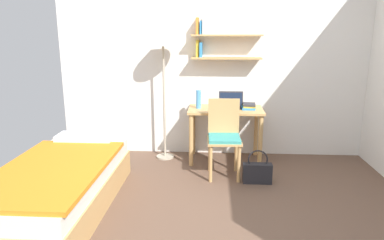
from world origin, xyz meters
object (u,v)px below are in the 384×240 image
Objects in this scene: bed at (60,186)px; laptop at (231,103)px; desk at (225,119)px; water_bottle at (198,99)px; desk_chair at (224,135)px; handbag at (257,172)px; standing_lamp at (163,44)px; book_stack at (249,106)px.

laptop reaches higher than bed.
water_bottle reaches higher than desk.
laptop reaches higher than desk_chair.
desk_chair is 2.31× the size of handbag.
laptop is (1.72, 1.56, 0.53)m from bed.
book_stack is (1.12, -0.05, -0.80)m from standing_lamp.
desk_chair reaches higher than book_stack.
bed is 9.39× the size of book_stack.
laptop is at bearing 42.31° from bed.
water_bottle is at bearing 48.94° from bed.
bed is 1.14× the size of standing_lamp.
desk_chair is at bearing 148.90° from handbag.
water_bottle is at bearing 134.00° from handbag.
desk is 4.61× the size of book_stack.
standing_lamp is (-0.82, 0.05, 0.97)m from desk.
handbag is (0.35, -0.74, -0.45)m from desk.
desk is (1.65, 1.48, 0.34)m from bed.
handbag is at bearing 20.32° from bed.
book_stack is (0.30, -0.00, 0.17)m from desk.
standing_lamp is (0.82, 1.53, 1.31)m from bed.
laptop is 1.36× the size of water_bottle.
water_bottle is (0.46, -0.05, -0.71)m from standing_lamp.
desk is at bearing -0.33° from water_bottle.
desk is at bearing -129.50° from laptop.
desk is 0.93m from handbag.
bed is at bearing -159.68° from handbag.
desk_chair is 0.53× the size of standing_lamp.
laptop is 0.83× the size of handbag.
book_stack is (1.95, 1.47, 0.51)m from bed.
standing_lamp is 2.00m from handbag.
desk_chair is 2.78× the size of laptop.
desk reaches higher than handbag.
bed is 2.49m from book_stack.
desk is at bearing 115.71° from handbag.
desk is 0.22m from laptop.
laptop is at bearing 50.50° from desk.
book_stack is at bearing -21.86° from laptop.
book_stack is (0.33, 0.50, 0.25)m from desk_chair.
desk is at bearing 179.48° from book_stack.
water_bottle is at bearing 123.02° from desk_chair.
book_stack is (0.23, -0.09, -0.02)m from laptop.
desk_chair is at bearing 31.01° from bed.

